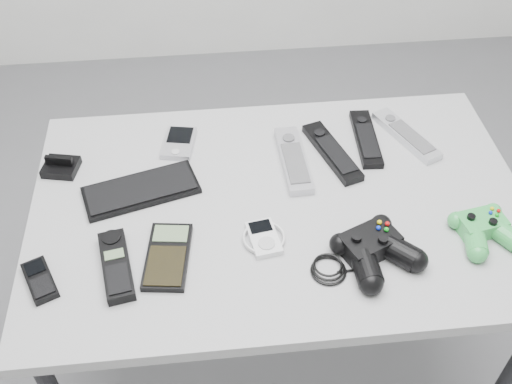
{
  "coord_description": "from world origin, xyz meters",
  "views": [
    {
      "loc": [
        -0.23,
        -0.98,
        1.71
      ],
      "look_at": [
        -0.13,
        -0.04,
        0.76
      ],
      "focal_mm": 42.0,
      "sensor_mm": 36.0,
      "label": 1
    }
  ],
  "objects": [
    {
      "name": "mobile_phone",
      "position": [
        -0.58,
        -0.23,
        0.75
      ],
      "size": [
        0.09,
        0.12,
        0.02
      ],
      "primitive_type": "cube",
      "rotation": [
        0.0,
        0.0,
        0.42
      ],
      "color": "black",
      "rests_on": "desk"
    },
    {
      "name": "remote_black_b",
      "position": [
        0.16,
        0.13,
        0.75
      ],
      "size": [
        0.06,
        0.21,
        0.02
      ],
      "primitive_type": "cube",
      "rotation": [
        0.0,
        0.0,
        -0.05
      ],
      "color": "black",
      "rests_on": "desk"
    },
    {
      "name": "floor",
      "position": [
        0.0,
        0.0,
        0.0
      ],
      "size": [
        3.5,
        3.5,
        0.0
      ],
      "primitive_type": "plane",
      "color": "slate",
      "rests_on": "ground"
    },
    {
      "name": "remote_silver_b",
      "position": [
        0.27,
        0.13,
        0.75
      ],
      "size": [
        0.13,
        0.21,
        0.02
      ],
      "primitive_type": "cube",
      "rotation": [
        0.0,
        0.0,
        0.42
      ],
      "color": "#BBBCC2",
      "rests_on": "desk"
    },
    {
      "name": "calculator",
      "position": [
        -0.33,
        -0.2,
        0.75
      ],
      "size": [
        0.11,
        0.18,
        0.02
      ],
      "primitive_type": "cube",
      "rotation": [
        0.0,
        0.0,
        -0.13
      ],
      "color": "black",
      "rests_on": "desk"
    },
    {
      "name": "controller_black",
      "position": [
        0.09,
        -0.23,
        0.77
      ],
      "size": [
        0.32,
        0.27,
        0.05
      ],
      "primitive_type": null,
      "rotation": [
        0.0,
        0.0,
        0.41
      ],
      "color": "black",
      "rests_on": "desk"
    },
    {
      "name": "mp3_player",
      "position": [
        -0.12,
        -0.17,
        0.75
      ],
      "size": [
        0.1,
        0.11,
        0.02
      ],
      "primitive_type": "cube",
      "rotation": [
        0.0,
        0.0,
        0.16
      ],
      "color": "silver",
      "rests_on": "desk"
    },
    {
      "name": "pda",
      "position": [
        -0.3,
        0.16,
        0.75
      ],
      "size": [
        0.09,
        0.12,
        0.02
      ],
      "primitive_type": "cube",
      "rotation": [
        0.0,
        0.0,
        -0.19
      ],
      "color": "#B1B0B8",
      "rests_on": "desk"
    },
    {
      "name": "cordless_handset",
      "position": [
        -0.43,
        -0.21,
        0.76
      ],
      "size": [
        0.08,
        0.18,
        0.03
      ],
      "primitive_type": "cube",
      "rotation": [
        0.0,
        0.0,
        0.18
      ],
      "color": "black",
      "rests_on": "desk"
    },
    {
      "name": "remote_silver_a",
      "position": [
        -0.03,
        0.06,
        0.75
      ],
      "size": [
        0.06,
        0.23,
        0.02
      ],
      "primitive_type": "cube",
      "rotation": [
        0.0,
        0.0,
        0.03
      ],
      "color": "#B1B0B8",
      "rests_on": "desk"
    },
    {
      "name": "controller_green",
      "position": [
        0.34,
        -0.2,
        0.77
      ],
      "size": [
        0.16,
        0.17,
        0.05
      ],
      "primitive_type": null,
      "rotation": [
        0.0,
        0.0,
        0.18
      ],
      "color": "#23812B",
      "rests_on": "desk"
    },
    {
      "name": "dock_bracket",
      "position": [
        -0.57,
        0.1,
        0.76
      ],
      "size": [
        0.09,
        0.08,
        0.04
      ],
      "primitive_type": "cube",
      "rotation": [
        0.0,
        0.0,
        -0.22
      ],
      "color": "black",
      "rests_on": "desk"
    },
    {
      "name": "desk",
      "position": [
        -0.08,
        -0.06,
        0.68
      ],
      "size": [
        1.11,
        0.71,
        0.74
      ],
      "color": "#9D9D9F",
      "rests_on": "floor"
    },
    {
      "name": "pda_keyboard",
      "position": [
        -0.39,
        0.0,
        0.75
      ],
      "size": [
        0.28,
        0.17,
        0.02
      ],
      "primitive_type": "cube",
      "rotation": [
        0.0,
        0.0,
        0.27
      ],
      "color": "black",
      "rests_on": "desk"
    },
    {
      "name": "remote_black_a",
      "position": [
        0.07,
        0.08,
        0.75
      ],
      "size": [
        0.11,
        0.23,
        0.02
      ],
      "primitive_type": "cube",
      "rotation": [
        0.0,
        0.0,
        0.31
      ],
      "color": "black",
      "rests_on": "desk"
    }
  ]
}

